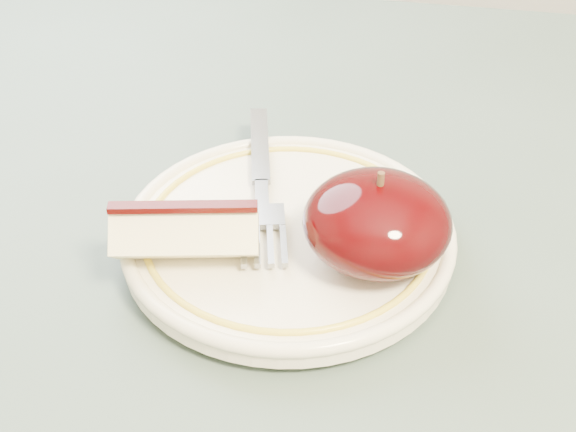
% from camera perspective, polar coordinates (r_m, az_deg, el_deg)
% --- Properties ---
extents(table, '(0.90, 0.90, 0.75)m').
position_cam_1_polar(table, '(0.52, -0.28, -13.88)').
color(table, brown).
rests_on(table, ground).
extents(plate, '(0.20, 0.20, 0.02)m').
position_cam_1_polar(plate, '(0.49, 0.00, -1.28)').
color(plate, beige).
rests_on(plate, table).
extents(apple_half, '(0.08, 0.08, 0.06)m').
position_cam_1_polar(apple_half, '(0.45, 6.34, -0.45)').
color(apple_half, black).
rests_on(apple_half, plate).
extents(apple_wedge, '(0.09, 0.05, 0.04)m').
position_cam_1_polar(apple_wedge, '(0.46, -7.30, -1.24)').
color(apple_wedge, '#F2E7B2').
rests_on(apple_wedge, plate).
extents(fork, '(0.06, 0.17, 0.00)m').
position_cam_1_polar(fork, '(0.52, -1.91, 2.34)').
color(fork, gray).
rests_on(fork, plate).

